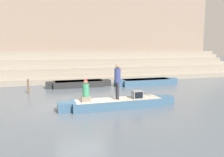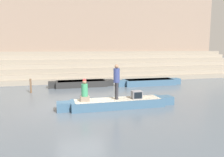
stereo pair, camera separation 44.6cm
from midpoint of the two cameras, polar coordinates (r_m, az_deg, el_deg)
The scene contains 10 objects.
ground_plane at distance 11.50m, azimuth -7.05°, elevation -7.30°, with size 120.00×120.00×0.00m, color #4C5660.
ghat_steps at distance 21.66m, azimuth -10.67°, elevation 2.34°, with size 36.00×4.58×2.67m.
back_wall at distance 23.84m, azimuth -11.26°, elevation 11.37°, with size 34.20×1.28×9.07m.
rowboat_main at distance 11.27m, azimuth 2.66°, elevation -6.37°, with size 6.10×1.29×0.43m.
person_standing at distance 11.01m, azimuth 2.37°, elevation -0.14°, with size 0.32×0.32×1.78m.
person_rowing at distance 10.71m, azimuth -5.99°, elevation -3.53°, with size 0.44×0.35×1.12m.
tv_set at distance 11.37m, azimuth 7.61°, elevation -4.21°, with size 0.51×0.41×0.40m.
moored_boat_shore at distance 18.25m, azimuth 10.40°, elevation -0.89°, with size 5.44×1.26×0.48m.
moored_boat_distant at distance 17.34m, azimuth -7.25°, elevation -1.28°, with size 5.05×1.26×0.48m.
mooring_post at distance 15.63m, azimuth -19.70°, elevation -1.83°, with size 0.13×0.13×0.98m, color brown.
Camera 2 is at (-1.16, -11.08, 3.01)m, focal length 35.00 mm.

